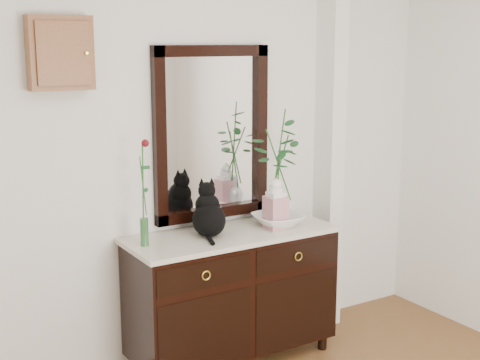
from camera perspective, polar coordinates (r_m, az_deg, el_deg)
wall_back at (r=4.21m, az=-3.66°, el=2.68°), size 3.60×0.04×2.70m
pilaster at (r=4.69m, az=7.66°, el=3.54°), size 0.12×0.20×2.70m
sideboard at (r=4.28m, az=-0.71°, el=-9.33°), size 1.33×0.52×0.82m
wall_mirror at (r=4.23m, az=-2.40°, el=3.98°), size 0.80×0.06×1.10m
key_cabinet at (r=3.80m, az=-15.08°, el=10.42°), size 0.35×0.10×0.40m
cat at (r=4.05m, az=-2.68°, el=-2.51°), size 0.31×0.34×0.33m
lotus_bowl at (r=4.30m, az=3.26°, el=-3.43°), size 0.33×0.33×0.08m
vase_branches at (r=4.22m, az=3.32°, el=1.21°), size 0.37×0.37×0.74m
bud_vase_rose at (r=3.85m, az=-8.26°, el=-1.06°), size 0.10×0.10×0.63m
ginger_jar at (r=4.21m, az=3.06°, el=-1.97°), size 0.12×0.12×0.33m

